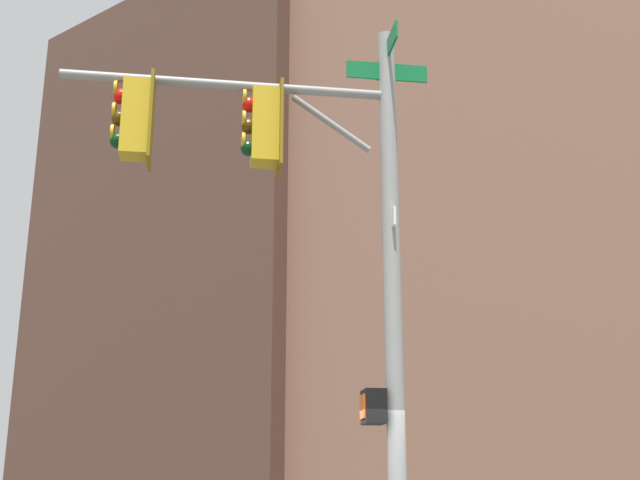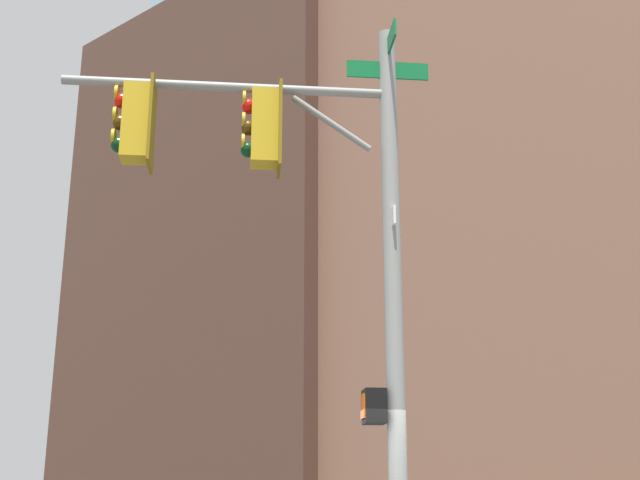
# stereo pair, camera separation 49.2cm
# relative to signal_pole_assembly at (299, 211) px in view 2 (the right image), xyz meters

# --- Properties ---
(signal_pole_assembly) EXTENTS (3.39, 3.49, 7.49)m
(signal_pole_assembly) POSITION_rel_signal_pole_assembly_xyz_m (0.00, 0.00, 0.00)
(signal_pole_assembly) COLOR gray
(signal_pole_assembly) RESTS_ON ground_plane
(building_brick_nearside) EXTENTS (27.50, 17.51, 36.97)m
(building_brick_nearside) POSITION_rel_signal_pole_assembly_xyz_m (-14.11, 35.36, 13.56)
(building_brick_nearside) COLOR #845B47
(building_brick_nearside) RESTS_ON ground_plane
(building_brick_midblock) EXTENTS (23.14, 16.03, 35.16)m
(building_brick_midblock) POSITION_rel_signal_pole_assembly_xyz_m (-34.08, 33.48, 12.65)
(building_brick_midblock) COLOR #4C3328
(building_brick_midblock) RESTS_ON ground_plane
(building_glass_tower) EXTENTS (31.75, 33.67, 55.05)m
(building_glass_tower) POSITION_rel_signal_pole_assembly_xyz_m (-23.10, 43.47, 22.60)
(building_glass_tower) COLOR #8CB2C6
(building_glass_tower) RESTS_ON ground_plane
(building_brick_farside) EXTENTS (23.10, 15.57, 40.17)m
(building_brick_farside) POSITION_rel_signal_pole_assembly_xyz_m (-18.90, 50.12, 15.16)
(building_brick_farside) COLOR #845B47
(building_brick_farside) RESTS_ON ground_plane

